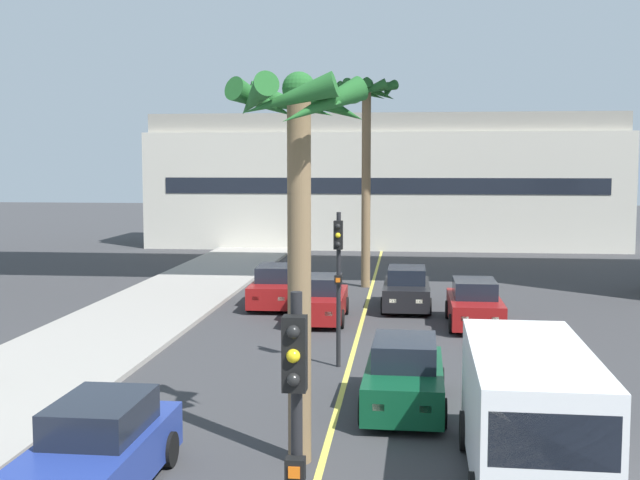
{
  "coord_description": "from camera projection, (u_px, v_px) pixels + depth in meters",
  "views": [
    {
      "loc": [
        1.49,
        0.04,
        5.48
      ],
      "look_at": [
        0.0,
        14.0,
        4.16
      ],
      "focal_mm": 45.33,
      "sensor_mm": 36.0,
      "label": 1
    }
  ],
  "objects": [
    {
      "name": "lane_stripe_center",
      "position": [
        355.0,
        346.0,
        24.39
      ],
      "size": [
        0.14,
        56.0,
        0.01
      ],
      "primitive_type": "cube",
      "color": "#DBCC4C",
      "rests_on": "ground"
    },
    {
      "name": "palm_tree_near_median",
      "position": [
        366.0,
        122.0,
        35.37
      ],
      "size": [
        2.86,
        2.86,
        9.22
      ],
      "color": "brown",
      "rests_on": "ground"
    },
    {
      "name": "car_queue_sixth",
      "position": [
        475.0,
        305.0,
        27.34
      ],
      "size": [
        1.85,
        4.11,
        1.56
      ],
      "color": "maroon",
      "rests_on": "ground"
    },
    {
      "name": "pier_building_backdrop",
      "position": [
        384.0,
        182.0,
        54.21
      ],
      "size": [
        30.77,
        8.04,
        8.68
      ],
      "color": "beige",
      "rests_on": "ground"
    },
    {
      "name": "car_queue_front",
      "position": [
        99.0,
        450.0,
        13.47
      ],
      "size": [
        1.86,
        4.11,
        1.56
      ],
      "color": "navy",
      "rests_on": "ground"
    },
    {
      "name": "car_queue_fourth",
      "position": [
        320.0,
        300.0,
        28.28
      ],
      "size": [
        1.88,
        4.12,
        1.56
      ],
      "color": "maroon",
      "rests_on": "ground"
    },
    {
      "name": "traffic_light_median_near",
      "position": [
        296.0,
        438.0,
        8.19
      ],
      "size": [
        0.24,
        0.37,
        4.2
      ],
      "color": "black",
      "rests_on": "ground"
    },
    {
      "name": "car_queue_second",
      "position": [
        276.0,
        287.0,
        31.19
      ],
      "size": [
        1.92,
        4.14,
        1.56
      ],
      "color": "maroon",
      "rests_on": "ground"
    },
    {
      "name": "traffic_light_median_far",
      "position": [
        338.0,
        268.0,
        21.56
      ],
      "size": [
        0.24,
        0.37,
        4.2
      ],
      "color": "black",
      "rests_on": "ground"
    },
    {
      "name": "palm_tree_mid_median",
      "position": [
        300.0,
        162.0,
        14.4
      ],
      "size": [
        2.67,
        2.69,
        7.11
      ],
      "color": "brown",
      "rests_on": "ground"
    },
    {
      "name": "delivery_van",
      "position": [
        529.0,
        412.0,
        13.71
      ],
      "size": [
        2.24,
        5.29,
        2.36
      ],
      "color": "white",
      "rests_on": "ground"
    },
    {
      "name": "car_queue_fifth",
      "position": [
        406.0,
        290.0,
        30.64
      ],
      "size": [
        1.86,
        4.11,
        1.56
      ],
      "color": "black",
      "rests_on": "ground"
    },
    {
      "name": "car_queue_third",
      "position": [
        404.0,
        377.0,
        18.1
      ],
      "size": [
        1.9,
        4.13,
        1.56
      ],
      "color": "#0C4728",
      "rests_on": "ground"
    }
  ]
}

